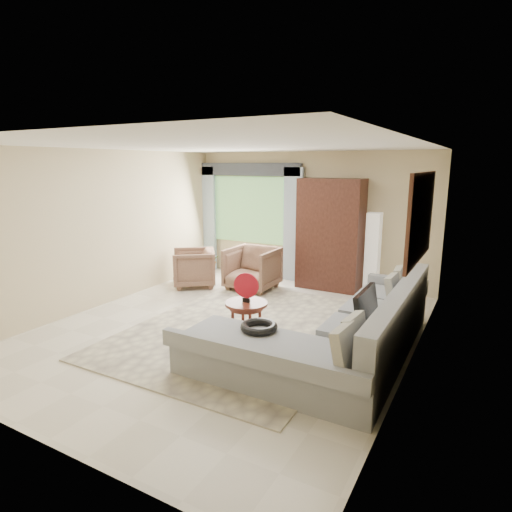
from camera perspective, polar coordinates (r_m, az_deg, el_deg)
The scene contains 17 objects.
ground at distance 6.36m, azimuth -3.55°, elevation -9.64°, with size 6.00×6.00×0.00m, color silver.
area_rug at distance 6.33m, azimuth -1.30°, elevation -9.63°, with size 3.00×4.00×0.02m, color beige.
sectional_sofa at distance 5.41m, azimuth 11.78°, elevation -10.70°, with size 2.30×3.46×0.90m.
tv_screen at distance 5.11m, azimuth 14.58°, elevation -6.98°, with size 0.06×0.74×0.48m, color black.
garden_hose at distance 4.94m, azimuth 0.40°, elevation -9.41°, with size 0.43×0.43×0.09m, color black.
coffee_table at distance 5.79m, azimuth -1.29°, elevation -8.70°, with size 0.57×0.57×0.57m.
red_disc at distance 5.63m, azimuth -1.32°, elevation -3.95°, with size 0.34×0.34×0.03m, color #AF111F.
armchair_left at distance 8.47m, azimuth -8.30°, elevation -1.56°, with size 0.78×0.80×0.73m, color #866149.
armchair_right at distance 8.15m, azimuth -0.50°, elevation -1.68°, with size 0.87×0.90×0.82m, color #856249.
potted_plant at distance 9.47m, azimuth -6.22°, elevation -0.53°, with size 0.52×0.45×0.58m, color #999999.
armoire at distance 8.23m, azimuth 9.89°, elevation 2.84°, with size 1.20×0.55×2.10m, color black.
floor_lamp at distance 8.12m, azimuth 15.28°, elevation 0.31°, with size 0.24×0.24×1.50m, color silver.
window at distance 9.20m, azimuth -0.80°, elevation 6.19°, with size 1.80×0.04×1.40m, color #669E59.
curtain_left at distance 9.71m, azimuth -6.47°, elevation 4.95°, with size 0.40×0.08×2.30m, color #9EB7CC.
curtain_right at distance 8.67m, azimuth 4.95°, elevation 4.12°, with size 0.40×0.08×2.30m, color #9EB7CC.
valance at distance 9.08m, azimuth -1.04°, elevation 11.49°, with size 2.40×0.12×0.26m, color #1E232D.
wall_mirror at distance 5.40m, azimuth 21.08°, elevation 4.85°, with size 0.05×1.70×1.05m.
Camera 1 is at (3.20, -4.96, 2.37)m, focal length 30.00 mm.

